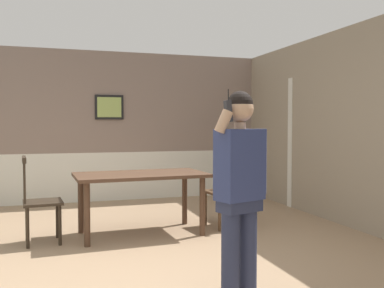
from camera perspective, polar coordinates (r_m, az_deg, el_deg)
ground_plane at (r=4.35m, az=-8.76°, el=-15.42°), size 7.89×7.89×0.00m
room_back_partition at (r=7.71m, az=-12.99°, el=1.93°), size 6.14×0.17×2.63m
dining_table at (r=5.29m, az=-6.83°, el=-4.93°), size 1.60×0.92×0.75m
chair_near_window at (r=5.71m, az=4.76°, el=-6.04°), size 0.54×0.54×1.02m
chair_by_doorway at (r=5.17m, az=-19.63°, el=-7.14°), size 0.45×0.45×0.99m
person_figure at (r=3.32m, az=6.44°, el=-5.12°), size 0.50×0.30×1.60m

